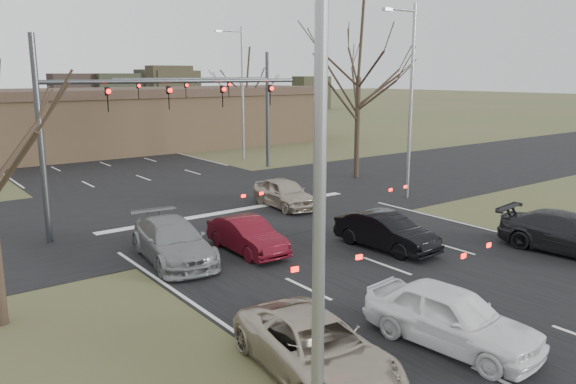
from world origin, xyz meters
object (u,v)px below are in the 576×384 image
building (98,120)px  car_red_ahead (247,235)px  car_grey_ahead (173,241)px  car_silver_ahead (285,193)px  car_silver_suv (316,347)px  car_charcoal_sedan (570,234)px  car_white_sedan (451,317)px  mast_arm_near (123,110)px  streetlight_right_near (409,92)px  mast_arm_far (233,97)px  streetlight_right_far (240,86)px  streetlight_left (330,144)px  car_black_hatch (386,232)px

building → car_red_ahead: size_ratio=10.87×
car_grey_ahead → car_silver_ahead: 9.04m
car_silver_suv → car_charcoal_sedan: 13.04m
car_silver_suv → car_white_sedan: bearing=-6.7°
mast_arm_near → car_silver_suv: size_ratio=2.58×
building → streetlight_right_near: (6.82, -28.00, 2.92)m
car_charcoal_sedan → mast_arm_near: bearing=124.4°
car_white_sedan → car_red_ahead: (0.05, 9.17, -0.11)m
mast_arm_far → car_charcoal_sedan: size_ratio=2.19×
streetlight_right_far → car_grey_ahead: bearing=-128.1°
streetlight_right_near → streetlight_right_far: bearing=88.3°
car_white_sedan → car_grey_ahead: car_white_sedan is taller
streetlight_right_far → car_white_sedan: streetlight_right_far is taller
car_charcoal_sedan → car_silver_ahead: car_charcoal_sedan is taller
mast_arm_near → streetlight_left: streetlight_left is taller
streetlight_right_near → streetlight_right_far: size_ratio=1.00×
mast_arm_near → car_grey_ahead: bearing=-94.0°
streetlight_left → car_charcoal_sedan: streetlight_left is taller
car_black_hatch → car_red_ahead: bearing=143.0°
car_silver_suv → car_white_sedan: 3.62m
streetlight_right_near → car_grey_ahead: bearing=-172.2°
streetlight_right_near → car_white_sedan: size_ratio=2.28×
mast_arm_near → mast_arm_far: 15.17m
streetlight_left → streetlight_right_near: bearing=38.4°
car_black_hatch → mast_arm_near: bearing=123.9°
mast_arm_near → streetlight_right_near: size_ratio=1.21×
car_red_ahead → streetlight_right_far: bearing=59.4°
building → car_silver_ahead: (0.45, -25.82, -1.94)m
streetlight_right_near → car_silver_suv: size_ratio=2.13×
streetlight_right_near → car_white_sedan: bearing=-134.8°
mast_arm_near → streetlight_right_near: 14.38m
streetlight_left → car_black_hatch: bearing=39.3°
streetlight_left → car_silver_ahead: 20.31m
car_charcoal_sedan → car_red_ahead: car_charcoal_sedan is taller
car_red_ahead → streetlight_left: bearing=-116.3°
car_red_ahead → car_black_hatch: bearing=-31.9°
streetlight_right_far → car_white_sedan: bearing=-113.1°
mast_arm_near → car_white_sedan: size_ratio=2.76×
mast_arm_far → car_red_ahead: 18.71m
car_silver_suv → streetlight_left: bearing=-119.7°
car_black_hatch → car_charcoal_sedan: 6.72m
car_white_sedan → car_black_hatch: car_white_sedan is taller
mast_arm_far → streetlight_right_near: bearing=-78.5°
mast_arm_near → mast_arm_far: (11.41, 10.00, -0.06)m
streetlight_right_far → car_black_hatch: 24.43m
mast_arm_near → streetlight_right_far: size_ratio=1.21×
mast_arm_near → streetlight_left: 17.38m
streetlight_right_far → car_red_ahead: bearing=-121.9°
streetlight_left → car_silver_ahead: (11.27, 16.18, -4.86)m
building → car_silver_ahead: bearing=-89.0°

